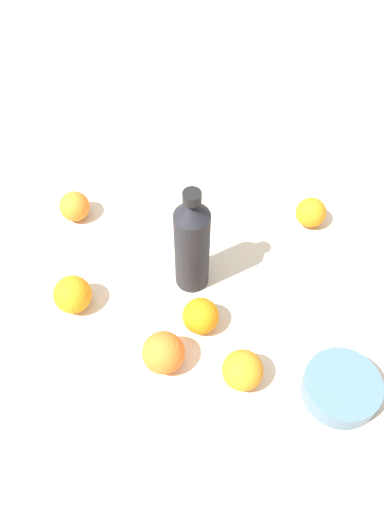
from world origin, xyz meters
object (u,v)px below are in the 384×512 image
Objects in this scene: orange_0 at (243,370)px; orange_1 at (201,316)px; ceramic_bowl at (341,388)px; orange_5 at (75,206)px; water_bottle at (192,243)px; orange_2 at (311,213)px; orange_3 at (163,353)px; orange_4 at (73,294)px.

orange_0 reaches higher than orange_1.
orange_5 is at bearing -122.10° from ceramic_bowl.
orange_0 is at bearing 104.66° from water_bottle.
orange_2 is 0.85× the size of orange_3.
orange_4 is 0.53m from ceramic_bowl.
orange_3 is 0.57× the size of ceramic_bowl.
orange_1 is 0.94× the size of orange_4.
orange_2 is (-0.18, 0.24, -0.09)m from water_bottle.
orange_5 is (-0.33, -0.25, -0.01)m from orange_3.
orange_2 is 0.49× the size of ceramic_bowl.
orange_2 is 0.40m from ceramic_bowl.
orange_0 is at bearing 39.82° from orange_1.
orange_5 is at bearing -166.51° from orange_4.
orange_3 is 0.32m from ceramic_bowl.
orange_1 is 0.28m from ceramic_bowl.
orange_5 is at bearing -85.50° from orange_2.
orange_3 is (0.19, -0.03, -0.08)m from water_bottle.
orange_5 is at bearing -143.14° from orange_3.
water_bottle reaches higher than orange_3.
orange_0 is 0.99× the size of orange_4.
ceramic_bowl is (0.11, 0.26, -0.01)m from orange_1.
orange_1 is 0.36m from orange_2.
orange_2 is 0.54m from orange_4.
orange_5 is (-0.23, -0.05, -0.00)m from orange_4.
orange_1 is 0.39m from orange_5.
water_bottle is at bearing 111.20° from orange_4.
orange_4 is at bearing 13.49° from orange_5.
orange_4 is at bearing -60.00° from orange_2.
orange_0 is 0.17m from ceramic_bowl.
water_bottle is 3.86× the size of orange_2.
orange_3 is (0.08, -0.06, 0.00)m from orange_1.
orange_3 reaches higher than orange_1.
orange_3 is (0.37, -0.27, 0.01)m from orange_2.
water_bottle is 3.30× the size of orange_3.
orange_1 is at bearing 91.09° from water_bottle.
water_bottle is 0.37m from ceramic_bowl.
orange_2 is (-0.39, 0.13, -0.00)m from orange_0.
orange_1 reaches higher than ceramic_bowl.
orange_3 is 1.04× the size of orange_4.
orange_1 is 1.05× the size of orange_2.
ceramic_bowl is (0.39, 0.04, -0.01)m from orange_2.
ceramic_bowl is at bearing 129.37° from water_bottle.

